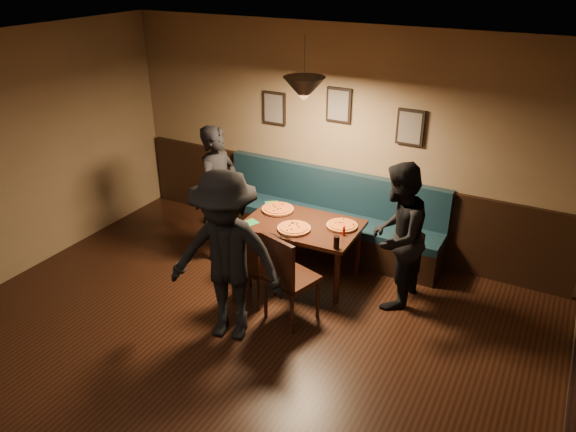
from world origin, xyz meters
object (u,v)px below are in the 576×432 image
(booth_bench, at_px, (326,214))
(soda_glass, at_px, (336,242))
(dining_table, at_px, (302,250))
(chair_near_left, at_px, (254,264))
(diner_left, at_px, (219,193))
(diner_right, at_px, (397,236))
(chair_near_right, at_px, (292,276))
(diner_front, at_px, (226,258))
(tabasco_bottle, at_px, (344,230))

(booth_bench, distance_m, soda_glass, 1.28)
(dining_table, height_order, chair_near_left, chair_near_left)
(soda_glass, bearing_deg, diner_left, 169.24)
(chair_near_left, xyz_separation_m, soda_glass, (0.83, 0.33, 0.33))
(diner_left, distance_m, diner_right, 2.25)
(chair_near_left, xyz_separation_m, diner_right, (1.37, 0.68, 0.37))
(booth_bench, relative_size, diner_left, 1.76)
(booth_bench, relative_size, chair_near_right, 2.92)
(booth_bench, distance_m, dining_table, 0.76)
(diner_left, relative_size, diner_right, 1.05)
(diner_front, bearing_deg, booth_bench, 73.98)
(chair_near_right, bearing_deg, diner_left, 167.93)
(chair_near_right, xyz_separation_m, soda_glass, (0.29, 0.45, 0.26))
(chair_near_right, distance_m, diner_left, 1.65)
(soda_glass, relative_size, tabasco_bottle, 1.08)
(dining_table, xyz_separation_m, diner_front, (-0.15, -1.33, 0.54))
(diner_right, height_order, soda_glass, diner_right)
(chair_near_left, height_order, soda_glass, chair_near_left)
(diner_left, height_order, tabasco_bottle, diner_left)
(dining_table, bearing_deg, tabasco_bottle, -6.77)
(diner_right, height_order, tabasco_bottle, diner_right)
(diner_left, xyz_separation_m, diner_right, (2.25, 0.03, -0.04))
(diner_left, height_order, diner_right, diner_left)
(chair_near_left, xyz_separation_m, chair_near_right, (0.54, -0.12, 0.07))
(tabasco_bottle, bearing_deg, diner_front, -117.92)
(dining_table, height_order, diner_front, diner_front)
(tabasco_bottle, bearing_deg, booth_bench, 125.74)
(booth_bench, height_order, tabasco_bottle, booth_bench)
(booth_bench, xyz_separation_m, chair_near_right, (0.32, -1.54, 0.01))
(diner_front, xyz_separation_m, tabasco_bottle, (0.68, 1.28, -0.12))
(chair_near_left, relative_size, soda_glass, 6.35)
(diner_right, xyz_separation_m, tabasco_bottle, (-0.58, -0.06, -0.05))
(chair_near_right, relative_size, diner_left, 0.60)
(chair_near_left, height_order, diner_right, diner_right)
(dining_table, bearing_deg, booth_bench, 90.69)
(dining_table, distance_m, tabasco_bottle, 0.68)
(dining_table, xyz_separation_m, diner_right, (1.12, 0.01, 0.46))
(diner_right, distance_m, diner_front, 1.84)
(chair_near_left, bearing_deg, diner_front, -78.54)
(chair_near_right, height_order, soda_glass, chair_near_right)
(dining_table, height_order, soda_glass, soda_glass)
(chair_near_left, bearing_deg, dining_table, 71.36)
(dining_table, height_order, tabasco_bottle, tabasco_bottle)
(chair_near_right, distance_m, diner_right, 1.20)
(diner_left, bearing_deg, tabasco_bottle, -90.18)
(booth_bench, xyz_separation_m, diner_front, (-0.11, -2.07, 0.39))
(dining_table, xyz_separation_m, diner_left, (-1.13, -0.02, 0.50))
(soda_glass, bearing_deg, dining_table, 149.26)
(dining_table, relative_size, chair_near_left, 1.48)
(booth_bench, xyz_separation_m, diner_left, (-1.10, -0.76, 0.35))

